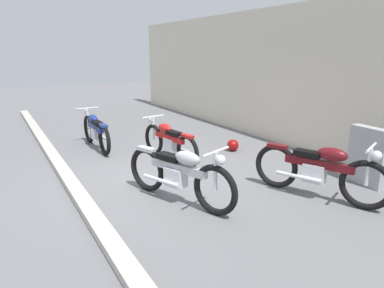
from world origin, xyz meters
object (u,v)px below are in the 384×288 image
Objects in this scene: helmet at (233,145)px; motorcycle_blue at (96,131)px; stone_marker at (368,156)px; motorcycle_maroon at (319,170)px; motorcycle_silver at (179,174)px; motorcycle_red at (169,141)px.

motorcycle_blue reaches higher than helmet.
motorcycle_blue is at bearing -124.66° from helmet.
stone_marker reaches higher than motorcycle_maroon.
motorcycle_red is (-2.02, 0.84, -0.04)m from motorcycle_silver.
helmet is 0.14× the size of motorcycle_red.
stone_marker is at bearing 52.33° from motorcycle_silver.
helmet is at bearing 149.25° from motorcycle_maroon.
stone_marker is 0.50× the size of motorcycle_maroon.
motorcycle_silver is at bearing -52.64° from helmet.
motorcycle_red is at bearing -141.42° from stone_marker.
motorcycle_silver is 2.19m from motorcycle_red.
motorcycle_silver is at bearing -107.43° from stone_marker.
motorcycle_red is at bearing -93.65° from helmet.
helmet is (-2.94, -0.77, -0.38)m from stone_marker.
motorcycle_silver is at bearing -137.78° from motorcycle_maroon.
stone_marker is at bearing -144.62° from motorcycle_blue.
helmet is at bearing 107.12° from motorcycle_silver.
motorcycle_blue is (-1.92, -2.78, 0.31)m from helmet.
helmet is 3.17m from motorcycle_silver.
motorcycle_maroon is at bearing -165.46° from motorcycle_red.
motorcycle_silver is (3.83, 0.27, 0.03)m from motorcycle_blue.
motorcycle_blue is at bearing 163.76° from motorcycle_silver.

